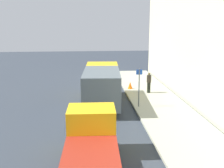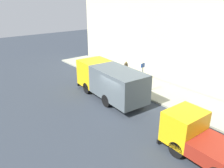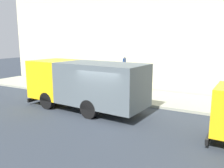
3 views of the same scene
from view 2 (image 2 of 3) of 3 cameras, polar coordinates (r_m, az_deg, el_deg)
ground at (r=17.26m, az=1.03°, el=-6.12°), size 80.00×80.00×0.00m
sidewalk at (r=20.53m, az=11.85°, el=-1.71°), size 4.05×30.00×0.16m
building_facade at (r=21.23m, az=17.29°, el=11.82°), size 0.50×30.00×9.57m
large_utility_truck at (r=18.30m, az=-0.60°, el=0.99°), size 2.99×7.44×2.76m
small_flatbed_truck at (r=12.67m, az=22.82°, el=-13.57°), size 2.37×5.53×2.26m
pedestrian_walking at (r=22.85m, az=3.64°, el=3.79°), size 0.50×0.50×1.75m
traffic_cone_orange at (r=23.35m, az=-1.49°, el=2.64°), size 0.44×0.44×0.62m
street_sign_post at (r=19.01m, az=7.88°, el=2.18°), size 0.44×0.08×2.77m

